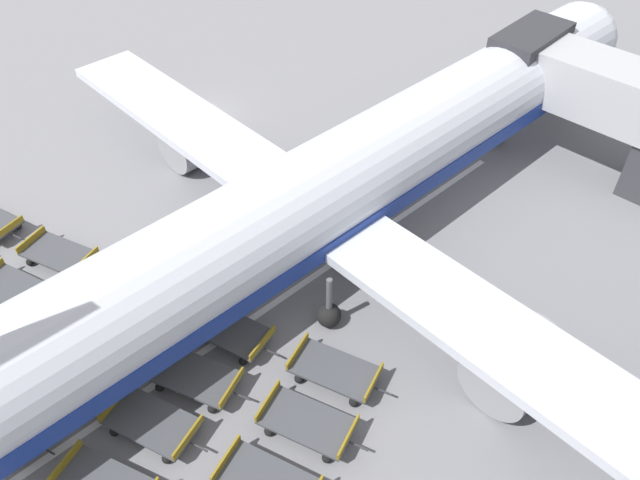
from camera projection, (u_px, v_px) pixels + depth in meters
name	position (u px, v px, depth m)	size (l,w,h in m)	color
ground_plane	(205.00, 115.00, 36.88)	(500.00, 500.00, 0.00)	gray
airplane	(335.00, 189.00, 26.26)	(36.48, 42.82, 12.56)	silver
baggage_dolly_row_near_col_c	(4.00, 425.00, 21.49)	(4.00, 2.32, 0.92)	#424449
baggage_dolly_row_mid_a_col_c	(57.00, 373.00, 23.05)	(4.00, 2.39, 0.92)	#424449
baggage_dolly_row_mid_a_col_d	(152.00, 423.00, 21.56)	(4.00, 2.33, 0.92)	#424449
baggage_dolly_row_mid_b_col_b	(16.00, 290.00, 26.07)	(4.00, 2.27, 0.92)	#424449
baggage_dolly_row_mid_b_col_c	(96.00, 330.00, 24.53)	(4.00, 2.31, 0.92)	#424449
baggage_dolly_row_mid_b_col_d	(195.00, 377.00, 22.92)	(3.99, 2.46, 0.92)	#424449
baggage_dolly_row_mid_b_col_e	(307.00, 422.00, 21.57)	(4.00, 2.35, 0.92)	#424449
baggage_dolly_row_far_col_b	(59.00, 255.00, 27.61)	(4.00, 2.36, 0.92)	#424449
baggage_dolly_row_far_col_c	(139.00, 292.00, 26.00)	(3.99, 2.17, 0.92)	#424449
baggage_dolly_row_far_col_d	(230.00, 331.00, 24.48)	(3.99, 2.16, 0.92)	#424449
baggage_dolly_row_far_col_e	(335.00, 370.00, 23.14)	(4.00, 2.34, 0.92)	#424449
stand_guidance_stripe	(178.00, 369.00, 23.77)	(5.68, 38.65, 0.01)	white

